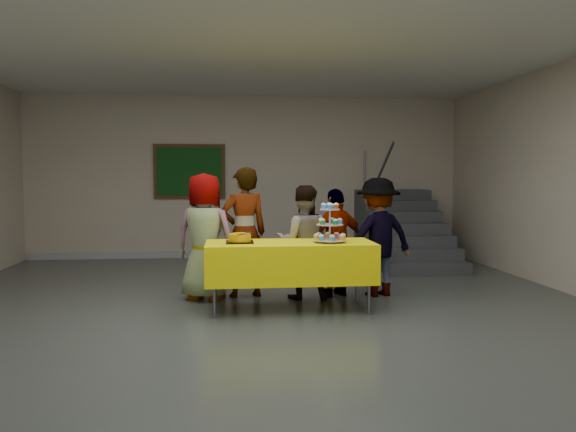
# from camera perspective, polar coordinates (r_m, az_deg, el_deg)

# --- Properties ---
(room_shell) EXTENTS (10.00, 10.04, 3.02)m
(room_shell) POSITION_cam_1_polar(r_m,az_deg,el_deg) (5.57, -2.56, 10.48)
(room_shell) COLOR #4C514C
(room_shell) RESTS_ON ground
(bake_table) EXTENTS (1.88, 0.78, 0.77)m
(bake_table) POSITION_cam_1_polar(r_m,az_deg,el_deg) (6.33, 0.19, -4.59)
(bake_table) COLOR #595960
(bake_table) RESTS_ON ground
(cupcake_stand) EXTENTS (0.38, 0.38, 0.44)m
(cupcake_stand) POSITION_cam_1_polar(r_m,az_deg,el_deg) (6.27, 4.26, -1.16)
(cupcake_stand) COLOR silver
(cupcake_stand) RESTS_ON bake_table
(bear_cake) EXTENTS (0.32, 0.36, 0.12)m
(bear_cake) POSITION_cam_1_polar(r_m,az_deg,el_deg) (6.26, -4.93, -2.18)
(bear_cake) COLOR black
(bear_cake) RESTS_ON bake_table
(schoolchild_a) EXTENTS (0.88, 0.73, 1.55)m
(schoolchild_a) POSITION_cam_1_polar(r_m,az_deg,el_deg) (6.91, -8.44, -2.10)
(schoolchild_a) COLOR slate
(schoolchild_a) RESTS_ON ground
(schoolchild_b) EXTENTS (0.67, 0.53, 1.62)m
(schoolchild_b) POSITION_cam_1_polar(r_m,az_deg,el_deg) (7.01, -4.48, -1.67)
(schoolchild_b) COLOR slate
(schoolchild_b) RESTS_ON ground
(schoolchild_c) EXTENTS (0.73, 0.59, 1.40)m
(schoolchild_c) POSITION_cam_1_polar(r_m,az_deg,el_deg) (6.89, 1.54, -2.69)
(schoolchild_c) COLOR slate
(schoolchild_c) RESTS_ON ground
(schoolchild_d) EXTENTS (0.86, 0.59, 1.36)m
(schoolchild_d) POSITION_cam_1_polar(r_m,az_deg,el_deg) (7.07, 4.97, -2.71)
(schoolchild_d) COLOR slate
(schoolchild_d) RESTS_ON ground
(schoolchild_e) EXTENTS (1.08, 0.80, 1.49)m
(schoolchild_e) POSITION_cam_1_polar(r_m,az_deg,el_deg) (7.17, 9.12, -2.10)
(schoolchild_e) COLOR slate
(schoolchild_e) RESTS_ON ground
(staircase) EXTENTS (1.30, 2.40, 2.04)m
(staircase) POSITION_cam_1_polar(r_m,az_deg,el_deg) (10.15, 11.39, -1.81)
(staircase) COLOR #424447
(staircase) RESTS_ON ground
(noticeboard) EXTENTS (1.30, 0.05, 1.00)m
(noticeboard) POSITION_cam_1_polar(r_m,az_deg,el_deg) (10.49, -9.97, 4.48)
(noticeboard) COLOR #472B16
(noticeboard) RESTS_ON ground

